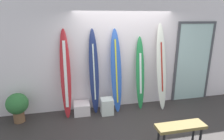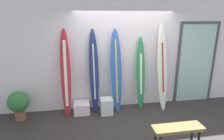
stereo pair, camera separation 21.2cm
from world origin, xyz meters
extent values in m
cube|color=#312C2B|center=(0.00, 0.00, -0.02)|extent=(8.00, 8.00, 0.04)
cube|color=white|center=(0.00, 1.30, 1.40)|extent=(7.20, 0.20, 2.80)
ellipsoid|color=red|center=(-1.48, 0.96, 1.06)|extent=(0.25, 0.44, 2.11)
cube|color=white|center=(-1.48, 0.93, 1.06)|extent=(0.07, 0.29, 1.55)
cone|color=black|center=(-1.48, 0.84, 0.19)|extent=(0.07, 0.09, 0.11)
ellipsoid|color=navy|center=(-0.80, 1.01, 1.05)|extent=(0.25, 0.34, 2.10)
cube|color=silver|center=(-0.80, 0.99, 1.05)|extent=(0.04, 0.19, 1.37)
ellipsoid|color=blue|center=(-0.24, 0.98, 1.05)|extent=(0.29, 0.41, 2.09)
cube|color=yellow|center=(-0.24, 0.95, 1.05)|extent=(0.05, 0.27, 1.57)
cone|color=black|center=(-0.24, 0.87, 0.19)|extent=(0.07, 0.09, 0.11)
ellipsoid|color=#227E40|center=(0.40, 0.99, 0.95)|extent=(0.24, 0.38, 1.89)
cube|color=white|center=(0.40, 0.96, 0.95)|extent=(0.06, 0.18, 1.04)
ellipsoid|color=silver|center=(0.95, 0.92, 1.11)|extent=(0.28, 0.52, 2.22)
cube|color=#AD251C|center=(0.95, 0.88, 1.12)|extent=(0.04, 0.27, 1.25)
cube|color=silver|center=(-0.52, 0.80, 0.20)|extent=(0.30, 0.30, 0.40)
cube|color=silver|center=(-1.14, 0.94, 0.14)|extent=(0.39, 0.39, 0.28)
cube|color=silver|center=(2.05, 1.18, 1.09)|extent=(1.01, 0.02, 2.18)
cube|color=#47474C|center=(1.52, 1.18, 1.09)|extent=(0.06, 0.06, 2.18)
cube|color=#47474C|center=(2.59, 1.18, 1.09)|extent=(0.06, 0.06, 2.18)
cube|color=#47474C|center=(2.05, 1.18, 2.21)|extent=(1.13, 0.06, 0.06)
cylinder|color=brown|center=(-2.59, 0.86, 0.13)|extent=(0.24, 0.24, 0.25)
sphere|color=#316F36|center=(-2.59, 0.86, 0.46)|extent=(0.48, 0.48, 0.48)
cube|color=olive|center=(0.58, -0.69, 0.42)|extent=(0.94, 0.29, 0.06)
cylinder|color=black|center=(0.96, -0.79, 0.19)|extent=(0.04, 0.04, 0.39)
cylinder|color=black|center=(0.21, -0.59, 0.19)|extent=(0.04, 0.04, 0.39)
cylinder|color=black|center=(0.96, -0.59, 0.19)|extent=(0.04, 0.04, 0.39)
camera|label=1|loc=(-1.30, -3.38, 2.36)|focal=29.96mm
camera|label=2|loc=(-1.09, -3.42, 2.36)|focal=29.96mm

